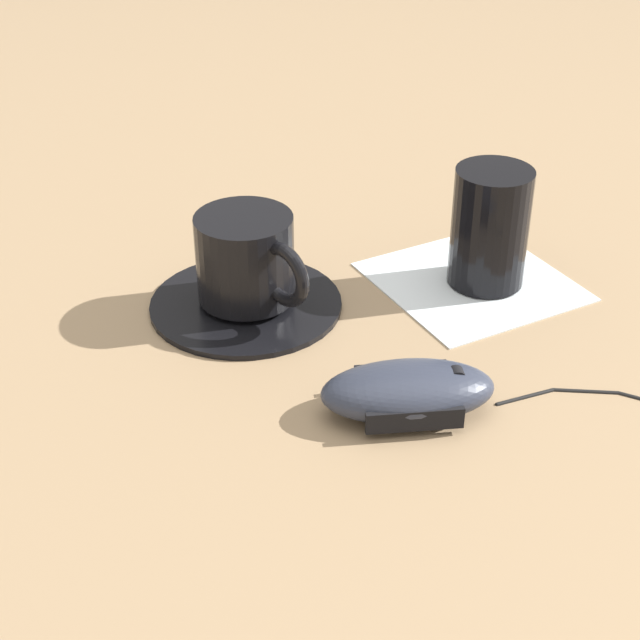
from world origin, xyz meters
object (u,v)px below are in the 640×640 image
object	(u,v)px
coffee_cup	(247,259)
drinking_glass	(490,227)
saucer	(246,302)
computer_mouse	(408,391)

from	to	relation	value
coffee_cup	drinking_glass	size ratio (longest dim) A/B	0.99
drinking_glass	coffee_cup	bearing A→B (deg)	3.24
saucer	coffee_cup	xyz separation A→B (m)	(-0.00, 0.00, 0.04)
coffee_cup	drinking_glass	distance (m)	0.19
saucer	computer_mouse	bearing A→B (deg)	122.94
computer_mouse	drinking_glass	distance (m)	0.19
saucer	drinking_glass	distance (m)	0.20
coffee_cup	computer_mouse	size ratio (longest dim) A/B	0.81
coffee_cup	drinking_glass	bearing A→B (deg)	-176.76
drinking_glass	saucer	bearing A→B (deg)	2.93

